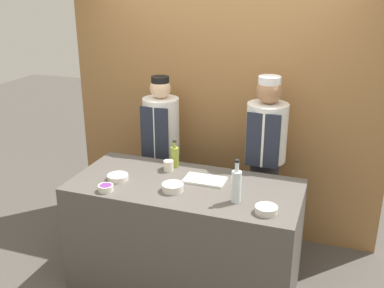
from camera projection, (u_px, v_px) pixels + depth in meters
The scene contains 13 objects.
ground_plane at pixel (186, 283), 3.87m from camera, with size 14.00×14.00×0.00m, color #4C4742.
cabinet_wall at pixel (224, 115), 4.43m from camera, with size 3.10×0.18×2.40m.
counter at pixel (185, 235), 3.71m from camera, with size 1.82×0.84×0.94m.
sauce_bowl_green at pixel (266, 209), 3.10m from camera, with size 0.16×0.16×0.05m.
sauce_bowl_white at pixel (118, 177), 3.62m from camera, with size 0.17×0.17×0.04m.
sauce_bowl_brown at pixel (173, 187), 3.42m from camera, with size 0.16×0.16×0.06m.
sauce_bowl_purple at pixel (106, 188), 3.42m from camera, with size 0.12×0.12×0.05m.
cutting_board at pixel (205, 180), 3.59m from camera, with size 0.33×0.19×0.02m.
bottle_oil at pixel (175, 156), 3.84m from camera, with size 0.07×0.07×0.24m.
bottle_clear at pixel (236, 186), 3.22m from camera, with size 0.07×0.07×0.33m.
cup_cream at pixel (169, 166), 3.78m from camera, with size 0.08×0.08×0.09m.
chef_left at pixel (162, 152), 4.35m from camera, with size 0.34×0.34×1.62m.
chef_right at pixel (265, 161), 4.02m from camera, with size 0.36×0.36×1.70m.
Camera 1 is at (1.12, -3.01, 2.47)m, focal length 42.00 mm.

